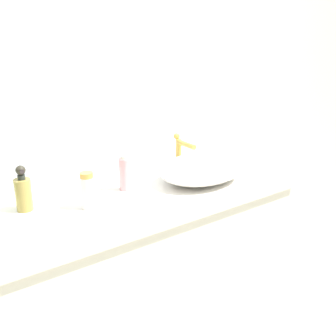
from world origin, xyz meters
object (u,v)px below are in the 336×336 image
Objects in this scene: lotion_bottle at (88,191)px; perfume_bottle at (125,174)px; sink_basin at (202,168)px; soap_dispenser at (23,192)px; candle_jar at (236,162)px.

perfume_bottle is at bearing 21.96° from lotion_bottle.
sink_basin is 0.76m from soap_dispenser.
perfume_bottle is (-0.33, 0.11, 0.01)m from sink_basin.
sink_basin is 0.54m from lotion_bottle.
candle_jar is at bearing -4.67° from perfume_bottle.
sink_basin is 0.28m from candle_jar.
soap_dispenser reaches higher than perfume_bottle.
candle_jar is (0.82, 0.03, -0.05)m from lotion_bottle.
soap_dispenser reaches higher than candle_jar.
lotion_bottle is 0.22m from perfume_bottle.
lotion_bottle is (-0.54, 0.03, 0.01)m from sink_basin.
sink_basin is 0.35m from perfume_bottle.
candle_jar is at bearing 2.39° from lotion_bottle.
candle_jar is (1.02, -0.09, -0.05)m from soap_dispenser.
sink_basin is 2.32× the size of soap_dispenser.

